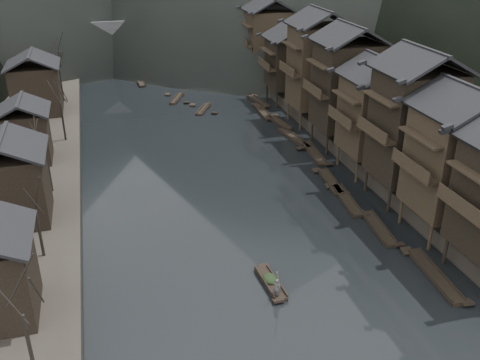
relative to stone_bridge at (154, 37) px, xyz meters
name	(u,v)px	position (x,y,z in m)	size (l,w,h in m)	color
water	(261,252)	(0.00, -72.00, -5.11)	(300.00, 300.00, 0.00)	black
right_bank	(390,88)	(35.00, -32.00, -4.21)	(40.00, 200.00, 1.80)	#2D2823
stilt_houses	(354,80)	(17.28, -52.84, 3.89)	(9.00, 67.60, 15.91)	black
left_houses	(20,134)	(-20.50, -51.88, 0.55)	(8.10, 53.20, 8.73)	black
bare_trees	(55,113)	(-17.00, -47.80, 1.20)	(3.63, 75.13, 7.27)	black
moored_sampans	(295,140)	(12.00, -48.22, -4.91)	(3.43, 68.31, 0.47)	black
midriver_boats	(171,95)	(-0.51, -24.13, -4.91)	(10.06, 24.00, 0.45)	black
stone_bridge	(154,37)	(0.00, 0.00, 0.00)	(40.00, 6.00, 9.00)	#4C4C4F
hero_sampan	(271,283)	(-0.66, -76.58, -4.91)	(1.34, 5.07, 0.44)	black
cargo_heap	(270,275)	(-0.64, -76.35, -4.34)	(1.11, 1.45, 0.66)	black
boatman	(277,285)	(-0.77, -78.34, -3.87)	(0.59, 0.39, 1.61)	#515154
bamboo_pole	(281,256)	(-0.57, -78.34, -1.28)	(0.06, 0.06, 4.01)	#8C7A51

